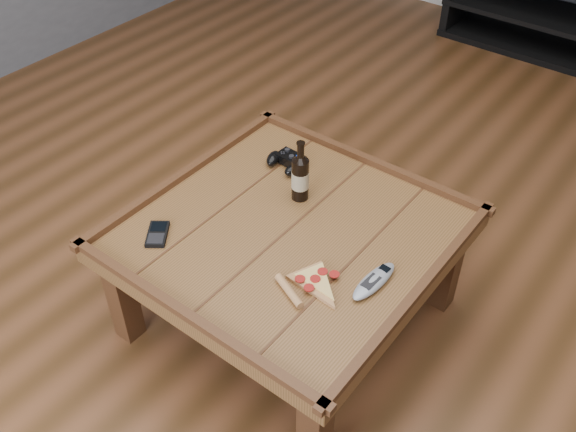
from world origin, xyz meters
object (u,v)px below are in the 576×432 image
Objects in this scene: media_console at (562,16)px; beer_bottle at (300,176)px; coffee_table at (289,242)px; smartphone at (157,234)px; pizza_slice at (311,282)px; game_controller at (287,162)px; remote_control at (374,281)px.

beer_bottle reaches higher than media_console.
coffee_table is 4.38× the size of beer_bottle.
coffee_table is 0.74× the size of media_console.
coffee_table is 0.44m from smartphone.
pizza_slice is (0.21, -0.16, 0.07)m from coffee_table.
coffee_table is at bearing -47.89° from game_controller.
remote_control is at bearing -24.77° from beer_bottle.
media_console is (0.00, 2.75, -0.15)m from coffee_table.
beer_bottle is 1.75× the size of smartphone.
beer_bottle is 1.15× the size of remote_control.
coffee_table is at bearing 176.96° from remote_control.
beer_bottle is at bearing 158.73° from remote_control.
coffee_table is 5.03× the size of remote_control.
game_controller is at bearing 128.86° from coffee_table.
pizza_slice is (0.28, -0.32, -0.09)m from beer_bottle.
coffee_table is 0.27m from pizza_slice.
remote_control is at bearing -25.28° from game_controller.
beer_bottle is 0.52m from smartphone.
coffee_table and pizza_slice have the same top height.
coffee_table is at bearing 165.95° from pizza_slice.
smartphone is (-0.33, -0.29, 0.07)m from coffee_table.
pizza_slice is 0.19m from remote_control.
remote_control is (0.58, -0.32, -0.01)m from game_controller.
coffee_table is at bearing -65.26° from beer_bottle.
game_controller reaches higher than remote_control.
pizza_slice is at bearing -48.37° from beer_bottle.
coffee_table is 5.59× the size of game_controller.
remote_control is (0.15, 0.12, 0.01)m from pizza_slice.
beer_bottle reaches higher than coffee_table.
smartphone is at bearing -142.68° from pizza_slice.
media_console is 2.82m from remote_control.
smartphone is (-0.11, -0.57, -0.02)m from game_controller.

